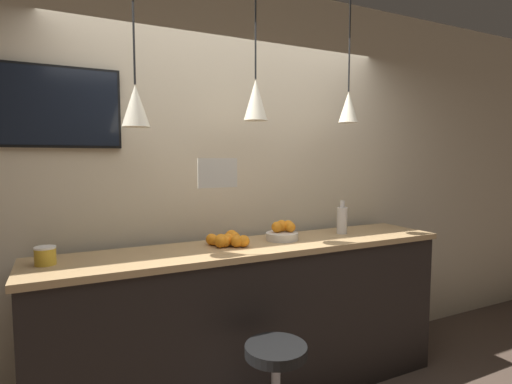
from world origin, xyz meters
TOP-DOWN VIEW (x-y plane):
  - back_wall at (0.00, 0.90)m, footprint 8.00×0.06m
  - service_counter at (0.00, 0.52)m, footprint 2.80×0.55m
  - fruit_bowl at (0.24, 0.57)m, footprint 0.23×0.23m
  - orange_pile at (-0.18, 0.56)m, footprint 0.24×0.25m
  - juice_bottle at (0.75, 0.56)m, footprint 0.08×0.08m
  - spread_jar at (-1.24, 0.56)m, footprint 0.11×0.11m
  - pendant_lamp_left at (-0.76, 0.53)m, footprint 0.16×0.16m
  - pendant_lamp_middle at (0.00, 0.53)m, footprint 0.15×0.15m
  - pendant_lamp_right at (0.76, 0.53)m, footprint 0.14×0.14m
  - mounted_tv at (-1.15, 0.85)m, footprint 0.70×0.04m
  - hanging_menu_board at (-0.34, 0.32)m, footprint 0.24×0.01m

SIDE VIEW (x-z plane):
  - service_counter at x=0.00m, z-range 0.00..1.06m
  - orange_pile at x=-0.18m, z-range 1.06..1.15m
  - spread_jar at x=-1.24m, z-range 1.06..1.16m
  - fruit_bowl at x=0.24m, z-range 1.05..1.18m
  - juice_bottle at x=0.75m, z-range 1.04..1.30m
  - back_wall at x=0.00m, z-range 0.00..2.90m
  - hanging_menu_board at x=-0.34m, z-range 1.47..1.64m
  - pendant_lamp_left at x=-0.76m, z-range 1.44..2.43m
  - mounted_tv at x=-1.15m, z-range 1.70..2.18m
  - pendant_lamp_right at x=0.76m, z-range 1.56..2.47m
  - pendant_lamp_middle at x=0.00m, z-range 1.56..2.48m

